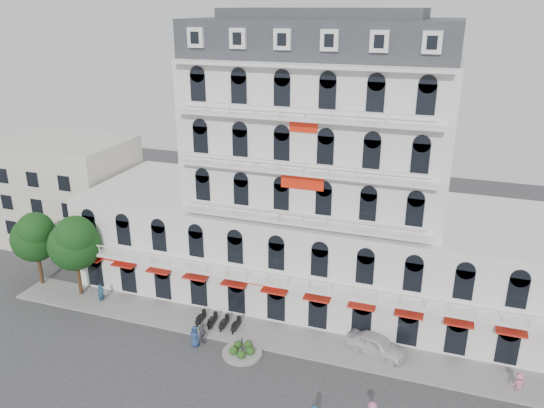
% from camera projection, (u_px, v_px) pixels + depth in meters
% --- Properties ---
extents(sidewalk, '(53.00, 4.00, 0.16)m').
position_uv_depth(sidewalk, '(290.00, 339.00, 43.79)').
color(sidewalk, gray).
rests_on(sidewalk, ground).
extents(main_building, '(45.00, 15.00, 25.80)m').
position_uv_depth(main_building, '(320.00, 193.00, 48.28)').
color(main_building, silver).
rests_on(main_building, ground).
extents(flank_building_west, '(14.00, 10.00, 12.00)m').
position_uv_depth(flank_building_west, '(68.00, 192.00, 60.60)').
color(flank_building_west, beige).
rests_on(flank_building_west, ground).
extents(traffic_island, '(3.20, 3.20, 1.60)m').
position_uv_depth(traffic_island, '(242.00, 351.00, 41.99)').
color(traffic_island, gray).
rests_on(traffic_island, ground).
extents(parked_scooter_row, '(4.40, 1.80, 1.10)m').
position_uv_depth(parked_scooter_row, '(218.00, 327.00, 45.58)').
color(parked_scooter_row, black).
rests_on(parked_scooter_row, ground).
extents(tree_west_outer, '(4.50, 4.48, 7.76)m').
position_uv_depth(tree_west_outer, '(35.00, 235.00, 50.72)').
color(tree_west_outer, '#382314').
rests_on(tree_west_outer, ground).
extents(tree_west_inner, '(4.76, 4.76, 8.25)m').
position_uv_depth(tree_west_inner, '(74.00, 241.00, 48.64)').
color(tree_west_inner, '#382314').
rests_on(tree_west_inner, ground).
extents(parked_car, '(5.19, 3.25, 1.65)m').
position_uv_depth(parked_car, '(376.00, 345.00, 41.83)').
color(parked_car, silver).
rests_on(parked_car, ground).
extents(pedestrian_left, '(0.94, 0.64, 1.85)m').
position_uv_depth(pedestrian_left, '(195.00, 336.00, 42.77)').
color(pedestrian_left, navy).
rests_on(pedestrian_left, ground).
extents(pedestrian_mid, '(1.19, 0.88, 1.88)m').
position_uv_depth(pedestrian_mid, '(203.00, 333.00, 43.21)').
color(pedestrian_mid, '#54535A').
rests_on(pedestrian_mid, ground).
extents(pedestrian_right, '(1.23, 0.96, 1.67)m').
position_uv_depth(pedestrian_right, '(519.00, 384.00, 37.55)').
color(pedestrian_right, '#D5718E').
rests_on(pedestrian_right, ground).
extents(pedestrian_far, '(0.73, 0.83, 1.91)m').
position_uv_depth(pedestrian_far, '(101.00, 294.00, 48.99)').
color(pedestrian_far, navy).
rests_on(pedestrian_far, ground).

